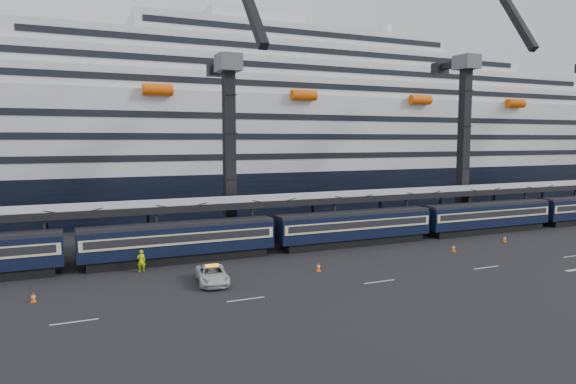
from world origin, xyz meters
The scene contains 14 objects.
ground centered at (0.00, 0.00, 0.00)m, with size 260.00×260.00×0.00m, color black.
lane_markings centered at (8.15, -5.23, 0.01)m, with size 111.00×4.27×0.02m.
train centered at (-4.65, 10.00, 2.20)m, with size 133.05×3.00×4.05m.
canopy centered at (0.00, 14.00, 5.25)m, with size 130.00×6.25×5.53m.
cruise_ship centered at (-1.08, 45.99, 12.34)m, with size 214.09×28.84×34.00m.
crane_dark_near centered at (-20.00, 18.59, 11.93)m, with size 4.50×17.75×35.08m.
crane_dark_mid centered at (15.00, 17.59, 13.36)m, with size 4.50×18.24×39.64m.
pickup_truck centered at (-27.13, 1.28, 0.73)m, with size 2.43×5.27×1.46m, color silver.
worker centered at (-32.06, 7.50, 1.03)m, with size 0.75×0.49×2.05m, color #C3E40C.
traffic_cone_a centered at (-40.68, 1.80, 0.38)m, with size 0.39×0.39×0.77m.
traffic_cone_b centered at (-26.47, 3.07, 0.33)m, with size 0.34×0.34×0.68m.
traffic_cone_c centered at (-17.11, 1.27, 0.41)m, with size 0.41×0.41×0.83m.
traffic_cone_d centered at (0.11, 2.80, 0.40)m, with size 0.41×0.41×0.82m.
traffic_cone_e centered at (9.27, 4.45, 0.39)m, with size 0.40×0.40×0.80m.
Camera 1 is at (-38.31, -39.85, 12.05)m, focal length 32.00 mm.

